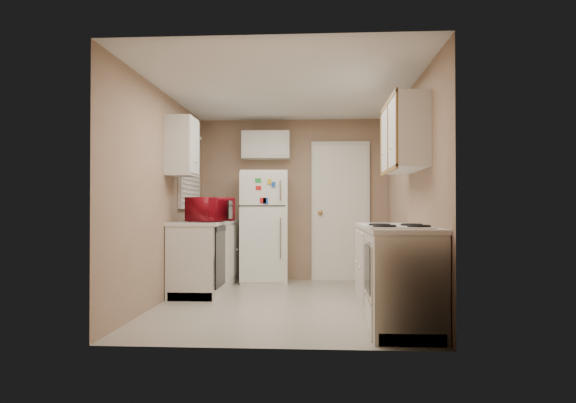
{
  "coord_description": "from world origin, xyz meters",
  "views": [
    {
      "loc": [
        0.38,
        -5.79,
        1.07
      ],
      "look_at": [
        0.0,
        0.5,
        1.15
      ],
      "focal_mm": 32.0,
      "sensor_mm": 36.0,
      "label": 1
    }
  ],
  "objects": [
    {
      "name": "soap_bottle",
      "position": [
        -1.15,
        1.59,
        1.0
      ],
      "size": [
        0.11,
        0.11,
        0.19
      ],
      "primitive_type": "imported",
      "rotation": [
        0.0,
        0.0,
        -0.33
      ],
      "color": "silver",
      "rests_on": "left_counter"
    },
    {
      "name": "refrigerator",
      "position": [
        -0.41,
        1.6,
        0.8
      ],
      "size": [
        0.71,
        0.69,
        1.6
      ],
      "primitive_type": "cube",
      "rotation": [
        0.0,
        0.0,
        0.09
      ],
      "color": "white",
      "rests_on": "floor"
    },
    {
      "name": "upper_cabinet_right",
      "position": [
        1.25,
        -0.5,
        1.8
      ],
      "size": [
        0.3,
        1.2,
        0.7
      ],
      "primitive_type": "cube",
      "color": "silver",
      "rests_on": "wall_right"
    },
    {
      "name": "upper_cabinet_left",
      "position": [
        -1.25,
        0.22,
        1.8
      ],
      "size": [
        0.3,
        0.45,
        0.7
      ],
      "primitive_type": "cube",
      "color": "silver",
      "rests_on": "wall_left"
    },
    {
      "name": "wall_front",
      "position": [
        0.0,
        -1.9,
        1.2
      ],
      "size": [
        2.8,
        2.8,
        0.0
      ],
      "primitive_type": "plane",
      "color": "#A28267",
      "rests_on": "floor"
    },
    {
      "name": "sink",
      "position": [
        -1.1,
        1.05,
        0.86
      ],
      "size": [
        0.54,
        0.74,
        0.16
      ],
      "primitive_type": "cube",
      "color": "gray",
      "rests_on": "left_counter"
    },
    {
      "name": "ceiling",
      "position": [
        0.0,
        0.0,
        2.4
      ],
      "size": [
        3.8,
        3.8,
        0.0
      ],
      "primitive_type": "plane",
      "color": "white",
      "rests_on": "floor"
    },
    {
      "name": "cabinet_over_fridge",
      "position": [
        -0.4,
        1.75,
        2.0
      ],
      "size": [
        0.7,
        0.3,
        0.4
      ],
      "primitive_type": "cube",
      "color": "silver",
      "rests_on": "wall_back"
    },
    {
      "name": "dishwasher",
      "position": [
        -0.81,
        0.3,
        0.49
      ],
      "size": [
        0.03,
        0.58,
        0.72
      ],
      "primitive_type": "cube",
      "color": "black",
      "rests_on": "floor"
    },
    {
      "name": "right_counter",
      "position": [
        1.1,
        -0.8,
        0.45
      ],
      "size": [
        0.6,
        2.0,
        0.9
      ],
      "primitive_type": "cube",
      "color": "silver",
      "rests_on": "floor"
    },
    {
      "name": "window_blinds",
      "position": [
        -1.36,
        1.05,
        1.6
      ],
      "size": [
        0.1,
        0.98,
        1.08
      ],
      "primitive_type": "cube",
      "color": "silver",
      "rests_on": "wall_left"
    },
    {
      "name": "microwave",
      "position": [
        -0.94,
        0.39,
        1.05
      ],
      "size": [
        0.61,
        0.49,
        0.36
      ],
      "primitive_type": "imported",
      "rotation": [
        0.0,
        0.0,
        1.17
      ],
      "color": "maroon",
      "rests_on": "left_counter"
    },
    {
      "name": "left_counter",
      "position": [
        -1.1,
        0.9,
        0.45
      ],
      "size": [
        0.6,
        1.8,
        0.9
      ],
      "primitive_type": "cube",
      "color": "silver",
      "rests_on": "floor"
    },
    {
      "name": "stove",
      "position": [
        1.06,
        -1.36,
        0.39
      ],
      "size": [
        0.53,
        0.65,
        0.77
      ],
      "primitive_type": "cube",
      "rotation": [
        0.0,
        0.0,
        -0.02
      ],
      "color": "white",
      "rests_on": "floor"
    },
    {
      "name": "floor",
      "position": [
        0.0,
        0.0,
        0.0
      ],
      "size": [
        3.8,
        3.8,
        0.0
      ],
      "primitive_type": "plane",
      "color": "beige",
      "rests_on": "ground"
    },
    {
      "name": "wall_right",
      "position": [
        1.4,
        0.0,
        1.2
      ],
      "size": [
        3.8,
        3.8,
        0.0
      ],
      "primitive_type": "plane",
      "color": "#A28267",
      "rests_on": "floor"
    },
    {
      "name": "interior_door",
      "position": [
        0.7,
        1.86,
        1.02
      ],
      "size": [
        0.86,
        0.06,
        2.08
      ],
      "primitive_type": "cube",
      "color": "white",
      "rests_on": "floor"
    },
    {
      "name": "wall_back",
      "position": [
        0.0,
        1.9,
        1.2
      ],
      "size": [
        2.8,
        2.8,
        0.0
      ],
      "primitive_type": "plane",
      "color": "#A28267",
      "rests_on": "floor"
    },
    {
      "name": "wall_left",
      "position": [
        -1.4,
        0.0,
        1.2
      ],
      "size": [
        3.8,
        3.8,
        0.0
      ],
      "primitive_type": "plane",
      "color": "#A28267",
      "rests_on": "floor"
    }
  ]
}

